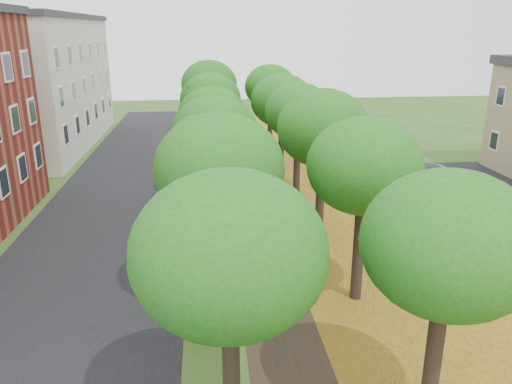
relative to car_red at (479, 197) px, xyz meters
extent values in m
cube|color=black|center=(-19.28, 0.70, -0.73)|extent=(8.00, 70.00, 0.01)
cube|color=black|center=(-11.78, 0.70, -0.73)|extent=(3.20, 70.00, 0.01)
cube|color=#AA851F|center=(-6.78, 0.70, -0.73)|extent=(7.50, 70.00, 0.01)
cube|color=black|center=(1.72, 1.70, -0.73)|extent=(9.00, 16.00, 0.01)
cylinder|color=black|center=(-13.98, -14.30, 1.00)|extent=(0.40, 0.40, 3.46)
ellipsoid|color=#176014|center=(-13.98, -14.30, 4.03)|extent=(4.00, 4.00, 3.40)
cylinder|color=black|center=(-13.98, -8.30, 1.00)|extent=(0.40, 0.40, 3.46)
ellipsoid|color=#176014|center=(-13.98, -8.30, 4.03)|extent=(4.00, 4.00, 3.40)
cylinder|color=black|center=(-13.98, -2.30, 1.00)|extent=(0.40, 0.40, 3.46)
ellipsoid|color=#176014|center=(-13.98, -2.30, 4.03)|extent=(4.00, 4.00, 3.40)
cylinder|color=black|center=(-13.98, 3.70, 1.00)|extent=(0.40, 0.40, 3.46)
ellipsoid|color=#176014|center=(-13.98, 3.70, 4.03)|extent=(4.00, 4.00, 3.40)
cylinder|color=black|center=(-13.98, 9.70, 1.00)|extent=(0.40, 0.40, 3.46)
ellipsoid|color=#176014|center=(-13.98, 9.70, 4.03)|extent=(4.00, 4.00, 3.40)
cylinder|color=black|center=(-13.98, 15.70, 1.00)|extent=(0.40, 0.40, 3.46)
ellipsoid|color=#176014|center=(-13.98, 15.70, 4.03)|extent=(4.00, 4.00, 3.40)
cylinder|color=black|center=(-9.18, -14.30, 1.00)|extent=(0.40, 0.40, 3.46)
ellipsoid|color=#176014|center=(-9.18, -14.30, 4.03)|extent=(4.00, 4.00, 3.40)
cylinder|color=black|center=(-9.18, -8.30, 1.00)|extent=(0.40, 0.40, 3.46)
ellipsoid|color=#176014|center=(-9.18, -8.30, 4.03)|extent=(4.00, 4.00, 3.40)
cylinder|color=black|center=(-9.18, -2.30, 1.00)|extent=(0.40, 0.40, 3.46)
ellipsoid|color=#176014|center=(-9.18, -2.30, 4.03)|extent=(4.00, 4.00, 3.40)
cylinder|color=black|center=(-9.18, 3.70, 1.00)|extent=(0.40, 0.40, 3.46)
ellipsoid|color=#176014|center=(-9.18, 3.70, 4.03)|extent=(4.00, 4.00, 3.40)
cylinder|color=black|center=(-9.18, 9.70, 1.00)|extent=(0.40, 0.40, 3.46)
ellipsoid|color=#176014|center=(-9.18, 9.70, 4.03)|extent=(4.00, 4.00, 3.40)
cylinder|color=black|center=(-9.18, 15.70, 1.00)|extent=(0.40, 0.40, 3.46)
ellipsoid|color=#176014|center=(-9.18, 15.70, 4.03)|extent=(4.00, 4.00, 3.40)
cube|color=beige|center=(-28.78, 18.70, 4.26)|extent=(10.00, 20.00, 10.00)
cube|color=#2D2D33|center=(-28.78, 18.70, 9.46)|extent=(10.30, 20.30, 0.40)
imported|color=maroon|center=(0.00, 0.00, 0.00)|extent=(4.73, 2.77, 1.47)
imported|color=#38383E|center=(-0.78, 3.77, 0.04)|extent=(5.48, 2.58, 1.55)
imported|color=white|center=(-0.78, 5.92, -0.12)|extent=(4.87, 3.34, 1.24)
camera|label=1|loc=(-14.40, -23.82, 8.52)|focal=35.00mm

